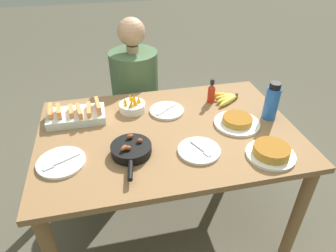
{
  "coord_description": "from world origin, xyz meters",
  "views": [
    {
      "loc": [
        -0.3,
        -1.37,
        1.77
      ],
      "look_at": [
        0.0,
        0.0,
        0.8
      ],
      "focal_mm": 32.0,
      "sensor_mm": 36.0,
      "label": 1
    }
  ],
  "objects": [
    {
      "name": "person_figure",
      "position": [
        -0.1,
        0.76,
        0.5
      ],
      "size": [
        0.4,
        0.4,
        1.22
      ],
      "color": "black",
      "rests_on": "ground_plane"
    },
    {
      "name": "water_bottle",
      "position": [
        0.63,
        0.0,
        0.89
      ],
      "size": [
        0.08,
        0.08,
        0.23
      ],
      "color": "blue",
      "rests_on": "dining_table"
    },
    {
      "name": "ground_plane",
      "position": [
        0.0,
        0.0,
        0.0
      ],
      "size": [
        14.0,
        14.0,
        0.0
      ],
      "primitive_type": "plane",
      "color": "#565142"
    },
    {
      "name": "empty_plate_far_left",
      "position": [
        -0.58,
        -0.16,
        0.78
      ],
      "size": [
        0.24,
        0.24,
        0.02
      ],
      "color": "white",
      "rests_on": "dining_table"
    },
    {
      "name": "frittata_plate_side",
      "position": [
        0.46,
        -0.33,
        0.8
      ],
      "size": [
        0.25,
        0.25,
        0.06
      ],
      "color": "white",
      "rests_on": "dining_table"
    },
    {
      "name": "empty_plate_far_right",
      "position": [
        0.12,
        -0.22,
        0.78
      ],
      "size": [
        0.22,
        0.22,
        0.02
      ],
      "color": "white",
      "rests_on": "dining_table"
    },
    {
      "name": "melon_tray",
      "position": [
        -0.51,
        0.23,
        0.81
      ],
      "size": [
        0.34,
        0.2,
        0.1
      ],
      "color": "silver",
      "rests_on": "dining_table"
    },
    {
      "name": "dining_table",
      "position": [
        0.0,
        0.0,
        0.67
      ],
      "size": [
        1.47,
        0.97,
        0.77
      ],
      "color": "olive",
      "rests_on": "ground_plane"
    },
    {
      "name": "hot_sauce_bottle",
      "position": [
        0.35,
        0.26,
        0.85
      ],
      "size": [
        0.05,
        0.05,
        0.16
      ],
      "color": "#B72814",
      "rests_on": "dining_table"
    },
    {
      "name": "fruit_bowl_mango",
      "position": [
        -0.17,
        0.26,
        0.81
      ],
      "size": [
        0.16,
        0.16,
        0.11
      ],
      "color": "white",
      "rests_on": "dining_table"
    },
    {
      "name": "banana_bunch",
      "position": [
        0.46,
        0.25,
        0.79
      ],
      "size": [
        0.2,
        0.2,
        0.04
      ],
      "color": "gold",
      "rests_on": "dining_table"
    },
    {
      "name": "empty_plate_near_front",
      "position": [
        0.04,
        0.2,
        0.78
      ],
      "size": [
        0.21,
        0.21,
        0.02
      ],
      "color": "white",
      "rests_on": "dining_table"
    },
    {
      "name": "frittata_plate_center",
      "position": [
        0.41,
        -0.03,
        0.8
      ],
      "size": [
        0.27,
        0.27,
        0.05
      ],
      "color": "white",
      "rests_on": "dining_table"
    },
    {
      "name": "skillet",
      "position": [
        -0.23,
        -0.16,
        0.8
      ],
      "size": [
        0.21,
        0.34,
        0.08
      ],
      "rotation": [
        0.0,
        0.0,
        4.57
      ],
      "color": "black",
      "rests_on": "dining_table"
    }
  ]
}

